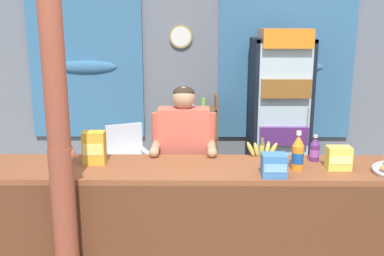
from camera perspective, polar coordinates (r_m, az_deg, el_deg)
ground_plane at (r=4.28m, az=-0.46°, el=-14.31°), size 7.55×7.55×0.00m
back_wall_curtained at (r=5.61m, az=-0.11°, el=6.50°), size 4.98×0.22×2.53m
stall_counter at (r=3.33m, az=0.94°, el=-11.46°), size 3.51×0.60×0.95m
timber_post at (r=3.01m, az=-16.50°, el=-3.30°), size 0.18×0.16×2.42m
drink_fridge at (r=5.18m, az=11.14°, el=2.76°), size 0.65×0.70×1.92m
bottle_shelf_rack at (r=5.39m, az=0.75°, el=-1.48°), size 0.48×0.28×1.15m
plastic_lawn_chair at (r=5.07m, az=-8.22°, el=-3.85°), size 0.58×0.58×0.86m
shopkeeper at (r=3.78m, az=-1.04°, el=-2.84°), size 0.54×0.42×1.47m
soda_bottle_orange_soda at (r=3.29m, az=13.38°, el=-3.18°), size 0.09×0.09×0.29m
soda_bottle_grape_soda at (r=3.54m, az=15.43°, el=-2.71°), size 0.08×0.08×0.21m
snack_box_instant_noodle at (r=3.40m, az=18.24°, el=-3.66°), size 0.17×0.12×0.17m
snack_box_choco_powder at (r=3.42m, az=-12.39°, el=-2.48°), size 0.16×0.11×0.25m
snack_box_biscuit at (r=3.13m, az=10.43°, el=-4.72°), size 0.17×0.14×0.16m
banana_bunch at (r=3.56m, az=8.94°, el=-2.67°), size 0.26×0.05×0.16m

